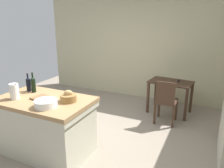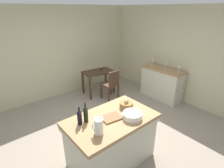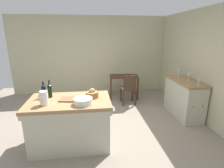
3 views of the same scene
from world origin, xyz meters
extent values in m
plane|color=gray|center=(0.00, 0.00, 0.00)|extent=(6.76, 6.76, 0.00)
cube|color=#B7B28E|center=(0.00, 2.60, 1.30)|extent=(5.32, 0.12, 2.60)
cube|color=#99754C|center=(-0.44, -0.52, 0.86)|extent=(1.44, 0.88, 0.06)
cube|color=#BCBAA3|center=(-0.44, -0.52, 0.79)|extent=(1.42, 0.86, 0.08)
cube|color=#BCBAA3|center=(-0.44, -0.52, 0.42)|extent=(1.36, 0.80, 0.83)
cube|color=#3D281C|center=(1.00, 1.83, 0.71)|extent=(0.95, 0.65, 0.04)
cube|color=#3D281C|center=(0.57, 1.63, 0.35)|extent=(0.06, 0.06, 0.69)
cube|color=#3D281C|center=(1.39, 1.54, 0.35)|extent=(0.06, 0.06, 0.69)
cube|color=#3D281C|center=(0.62, 2.12, 0.35)|extent=(0.06, 0.06, 0.69)
cube|color=#3D281C|center=(1.44, 2.03, 0.35)|extent=(0.06, 0.06, 0.69)
cylinder|color=black|center=(1.16, 1.87, 0.75)|extent=(0.04, 0.04, 0.05)
cube|color=#3D281C|center=(1.04, 1.31, 0.46)|extent=(0.40, 0.40, 0.04)
cube|color=#3D281C|center=(1.04, 1.13, 0.69)|extent=(0.36, 0.03, 0.42)
cube|color=#3D281C|center=(1.22, 1.50, 0.22)|extent=(0.04, 0.04, 0.44)
cube|color=#3D281C|center=(0.86, 1.49, 0.22)|extent=(0.04, 0.04, 0.44)
cube|color=#3D281C|center=(1.22, 1.14, 0.22)|extent=(0.04, 0.04, 0.44)
cube|color=#3D281C|center=(0.86, 1.13, 0.22)|extent=(0.04, 0.04, 0.44)
cylinder|color=white|center=(-0.81, -0.70, 1.01)|extent=(0.13, 0.13, 0.23)
cone|color=white|center=(-0.75, -0.70, 1.14)|extent=(0.07, 0.04, 0.06)
torus|color=white|center=(-0.89, -0.70, 1.02)|extent=(0.02, 0.10, 0.10)
cylinder|color=white|center=(-0.18, -0.74, 0.94)|extent=(0.31, 0.31, 0.10)
cylinder|color=olive|center=(-0.03, -0.44, 0.94)|extent=(0.23, 0.23, 0.10)
ellipsoid|color=tan|center=(-0.03, -0.44, 1.01)|extent=(0.15, 0.13, 0.10)
cube|color=brown|center=(-0.44, -0.53, 0.90)|extent=(0.34, 0.28, 0.02)
cylinder|color=black|center=(-0.79, -0.34, 1.00)|extent=(0.07, 0.07, 0.22)
cone|color=black|center=(-0.79, -0.34, 1.13)|extent=(0.07, 0.07, 0.03)
cylinder|color=black|center=(-0.79, -0.34, 1.18)|extent=(0.03, 0.03, 0.08)
cylinder|color=black|center=(-0.79, -0.34, 1.21)|extent=(0.03, 0.03, 0.01)
cylinder|color=black|center=(-0.90, -0.34, 0.99)|extent=(0.07, 0.07, 0.20)
cone|color=black|center=(-0.90, -0.34, 1.11)|extent=(0.07, 0.07, 0.02)
cylinder|color=black|center=(-0.90, -0.34, 1.16)|extent=(0.03, 0.03, 0.07)
cylinder|color=black|center=(-0.90, -0.34, 1.19)|extent=(0.03, 0.03, 0.01)
camera|label=1|loc=(1.78, -2.80, 2.03)|focal=34.61mm
camera|label=2|loc=(-1.96, -2.36, 2.50)|focal=28.49mm
camera|label=3|loc=(-0.05, -3.44, 2.00)|focal=27.74mm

